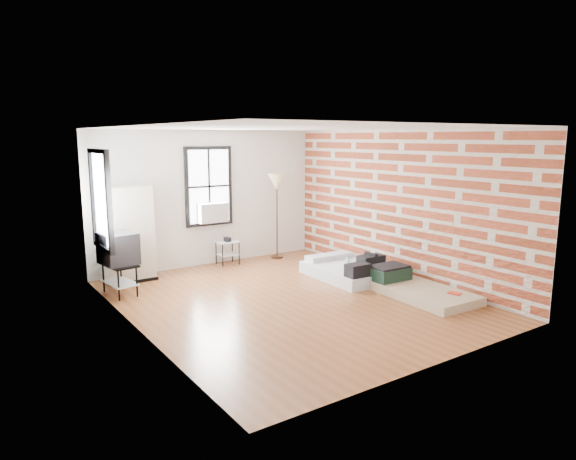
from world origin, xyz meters
TOP-DOWN VIEW (x-y plane):
  - ground at (0.00, 0.00)m, footprint 6.00×6.00m
  - room_shell at (0.23, 0.36)m, footprint 5.02×6.02m
  - mattress_main at (1.74, 0.49)m, footprint 1.30×1.72m
  - mattress_bare at (1.93, -0.92)m, footprint 1.05×1.90m
  - wardrobe at (-1.81, 2.65)m, footprint 0.89×0.51m
  - side_table at (0.28, 2.72)m, footprint 0.44×0.36m
  - floor_lamp at (1.48, 2.65)m, footprint 0.40×0.40m
  - tv_stand at (-2.21, 1.88)m, footprint 0.60×0.80m

SIDE VIEW (x-z plane):
  - ground at x=0.00m, z-range 0.00..0.00m
  - mattress_bare at x=1.93m, z-range -0.08..0.32m
  - mattress_main at x=1.74m, z-range -0.12..0.42m
  - side_table at x=0.28m, z-range 0.09..0.68m
  - tv_stand at x=-2.21m, z-range 0.23..1.30m
  - wardrobe at x=-1.81m, z-range 0.00..1.77m
  - floor_lamp at x=1.48m, z-range 0.68..2.55m
  - room_shell at x=0.23m, z-range 0.33..3.14m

